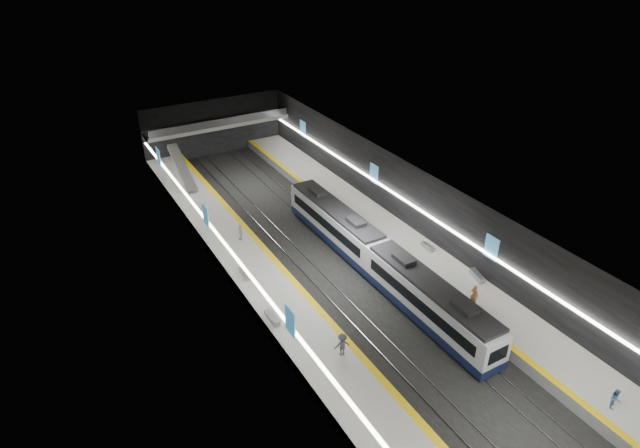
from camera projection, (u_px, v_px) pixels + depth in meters
ground at (346, 276)px, 50.86m from camera, size 70.00×70.00×0.00m
ceiling at (348, 202)px, 46.87m from camera, size 20.00×70.00×0.04m
wall_left at (246, 272)px, 44.54m from camera, size 0.04×70.00×8.00m
wall_right at (432, 214)px, 53.18m from camera, size 0.04×70.00×8.00m
wall_back at (214, 127)px, 75.16m from camera, size 20.00×0.04×8.00m
platform_left at (275, 296)px, 47.37m from camera, size 5.00×70.00×1.00m
tile_surface_left at (274, 292)px, 47.12m from camera, size 5.00×70.00×0.02m
tactile_strip_left at (296, 284)px, 48.06m from camera, size 0.60×70.00×0.02m
platform_right at (409, 251)px, 53.84m from camera, size 5.00×70.00×1.00m
tile_surface_right at (409, 246)px, 53.59m from camera, size 5.00×70.00×0.02m
tactile_strip_right at (392, 252)px, 52.64m from camera, size 0.60×70.00×0.02m
rails at (346, 276)px, 50.83m from camera, size 6.52×70.00×0.12m
train at (377, 257)px, 49.77m from camera, size 2.69×30.04×3.60m
ad_posters at (341, 231)px, 49.36m from camera, size 19.94×53.50×2.20m
cove_light_left at (248, 273)px, 44.73m from camera, size 0.25×68.60×0.12m
cove_light_right at (430, 217)px, 53.19m from camera, size 0.25×68.60×0.12m
mezzanine_bridge at (218, 125)px, 73.09m from camera, size 20.00×3.00×1.50m
escalator at (182, 168)px, 65.71m from camera, size 1.20×7.50×3.92m
bench_left_near at (272, 318)px, 43.69m from camera, size 0.58×1.99×0.48m
bench_left_far at (245, 273)px, 49.15m from camera, size 0.77×2.04×0.49m
bench_right_near at (477, 276)px, 48.81m from camera, size 1.07×2.09×0.49m
bench_right_far at (428, 247)px, 53.19m from camera, size 0.52×1.70×0.41m
passenger_right_a at (474, 295)px, 45.12m from camera, size 0.62×0.80×1.95m
passenger_right_b at (616, 398)px, 35.69m from camera, size 0.95×0.87×1.56m
passenger_left_a at (240, 232)px, 54.36m from camera, size 0.46×1.02×1.71m
passenger_left_b at (342, 345)px, 39.89m from camera, size 1.36×0.93×1.94m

